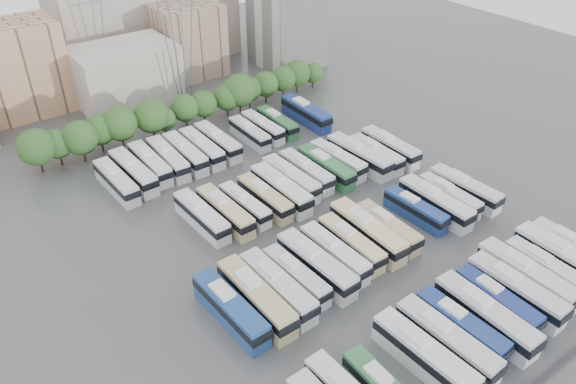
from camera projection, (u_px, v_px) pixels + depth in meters
ground at (336, 231)px, 81.71m from camera, size 220.00×220.00×0.00m
parapet at (538, 383)px, 59.53m from camera, size 56.00×0.50×0.50m
tree_line at (182, 108)px, 106.06m from camera, size 64.47×7.80×8.41m
city_buildings at (96, 51)px, 121.64m from camera, size 102.00×35.00×20.00m
apartment_tower at (287, 10)px, 130.00m from camera, size 14.00×14.00×26.00m
electricity_pylon at (176, 18)px, 105.70m from camera, size 9.00×6.91×33.83m
bus_r0_s4 at (424, 356)px, 60.29m from camera, size 3.41×13.17×4.10m
bus_r0_s5 at (447, 341)px, 62.00m from camera, size 3.26×13.13×4.09m
bus_r0_s6 at (461, 326)px, 64.04m from camera, size 2.91×11.94×3.72m
bus_r0_s7 at (485, 316)px, 65.02m from camera, size 3.17×13.55×4.24m
bus_r0_s8 at (497, 301)px, 67.43m from camera, size 2.92×11.61×3.62m
bus_r0_s9 at (516, 290)px, 68.62m from camera, size 3.01×13.00×4.07m
bus_r0_s10 at (526, 276)px, 70.65m from camera, size 2.95×13.38×4.19m
bus_r0_s11 at (546, 270)px, 72.04m from camera, size 2.88×11.83×3.69m
bus_r0_s12 at (563, 259)px, 73.31m from camera, size 3.30×13.68×4.27m
bus_r0_s13 at (574, 249)px, 75.31m from camera, size 2.83×12.24×3.83m
bus_r1_s0 at (230, 309)px, 66.06m from camera, size 3.28×12.96×4.04m
bus_r1_s1 at (256, 297)px, 67.49m from camera, size 3.02×13.63×4.27m
bus_r1_s2 at (277, 287)px, 69.13m from camera, size 3.11×13.10×4.09m
bus_r1_s3 at (296, 276)px, 71.14m from camera, size 2.88×11.37×3.54m
bus_r1_s4 at (316, 265)px, 72.53m from camera, size 3.41×13.33×4.15m
bus_r1_s5 at (334, 253)px, 74.68m from camera, size 2.81×11.99×3.75m
bus_r1_s6 at (351, 243)px, 76.53m from camera, size 2.76×11.75×3.67m
bus_r1_s7 at (368, 231)px, 78.25m from camera, size 3.28×13.61×4.25m
bus_r1_s8 at (388, 227)px, 79.54m from camera, size 2.70×11.42×3.57m
bus_r1_s10 at (415, 210)px, 83.28m from camera, size 2.82×10.97×3.42m
bus_r1_s11 at (435, 203)px, 84.24m from camera, size 2.92×12.95×4.06m
bus_r1_s12 at (449, 196)px, 86.21m from camera, size 2.77×11.21×3.50m
bus_r1_s13 at (465, 189)px, 87.57m from camera, size 3.28×12.40×3.86m
bus_r2_s2 at (202, 216)px, 81.60m from camera, size 3.06×12.15×3.79m
bus_r2_s3 at (225, 211)px, 82.52m from camera, size 3.03×12.39×3.87m
bus_r2_s4 at (245, 205)px, 84.37m from camera, size 2.83×10.88×3.39m
bus_r2_s5 at (265, 198)px, 85.69m from camera, size 2.80×11.71×3.66m
bus_r2_s6 at (281, 189)px, 87.23m from camera, size 2.89×13.05×4.09m
bus_r2_s7 at (291, 179)px, 89.98m from camera, size 3.03×12.48×3.90m
bus_r2_s8 at (306, 171)px, 91.98m from camera, size 2.64×12.01×3.77m
bus_r2_s9 at (326, 167)px, 92.97m from camera, size 2.82×12.34×3.86m
bus_r2_s10 at (338, 160)px, 95.09m from camera, size 3.15×11.95×3.71m
bus_r2_s11 at (359, 156)px, 95.70m from camera, size 3.58×13.57×4.22m
bus_r2_s12 at (376, 154)px, 96.82m from camera, size 2.65×11.63×3.64m
bus_r2_s13 at (390, 147)px, 98.57m from camera, size 2.79×12.47×3.91m
bus_r3_s0 at (116, 181)px, 89.32m from camera, size 3.04×12.32×3.84m
bus_r3_s1 at (133, 172)px, 91.60m from camera, size 3.29×12.99×4.05m
bus_r3_s2 at (150, 163)px, 93.96m from camera, size 2.76×12.37×3.88m
bus_r3_s3 at (168, 158)px, 95.30m from camera, size 3.18×12.57×3.91m
bus_r3_s4 at (185, 153)px, 96.80m from camera, size 2.86×12.47×3.90m
bus_r3_s5 at (202, 148)px, 98.40m from camera, size 2.74×12.32×3.86m
bus_r3_s6 at (218, 141)px, 100.30m from camera, size 2.91×12.44×3.89m
bus_r3_s8 at (250, 133)px, 103.36m from camera, size 2.54×11.10×3.48m
bus_r3_s9 at (263, 127)px, 105.36m from camera, size 2.68×11.22×3.50m
bus_r3_s10 at (277, 122)px, 106.95m from camera, size 2.70×11.15×3.48m
bus_r3_s12 at (306, 113)px, 109.74m from camera, size 3.12×13.18×4.12m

